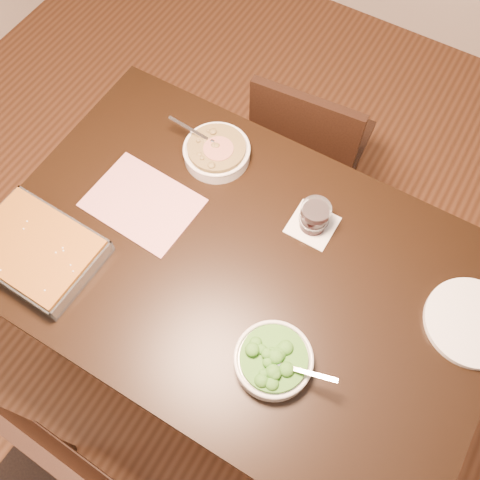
{
  "coord_description": "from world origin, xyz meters",
  "views": [
    {
      "loc": [
        0.31,
        -0.53,
        2.09
      ],
      "look_at": [
        -0.03,
        0.04,
        0.8
      ],
      "focal_mm": 40.0,
      "sensor_mm": 36.0,
      "label": 1
    }
  ],
  "objects_px": {
    "table": "(242,279)",
    "wine_tumbler": "(315,216)",
    "chair_far": "(308,146)",
    "broccoli_bowl": "(273,360)",
    "dinner_plate": "(472,322)",
    "baking_dish": "(36,250)",
    "stew_bowl": "(217,151)"
  },
  "relations": [
    {
      "from": "wine_tumbler",
      "to": "table",
      "type": "bearing_deg",
      "value": -117.51
    },
    {
      "from": "baking_dish",
      "to": "broccoli_bowl",
      "type": "bearing_deg",
      "value": 7.06
    },
    {
      "from": "stew_bowl",
      "to": "dinner_plate",
      "type": "height_order",
      "value": "stew_bowl"
    },
    {
      "from": "stew_bowl",
      "to": "baking_dish",
      "type": "xyz_separation_m",
      "value": [
        -0.25,
        -0.54,
        0.0
      ]
    },
    {
      "from": "wine_tumbler",
      "to": "stew_bowl",
      "type": "bearing_deg",
      "value": 169.98
    },
    {
      "from": "baking_dish",
      "to": "dinner_plate",
      "type": "relative_size",
      "value": 1.41
    },
    {
      "from": "stew_bowl",
      "to": "wine_tumbler",
      "type": "height_order",
      "value": "wine_tumbler"
    },
    {
      "from": "broccoli_bowl",
      "to": "wine_tumbler",
      "type": "height_order",
      "value": "wine_tumbler"
    },
    {
      "from": "table",
      "to": "wine_tumbler",
      "type": "height_order",
      "value": "wine_tumbler"
    },
    {
      "from": "dinner_plate",
      "to": "stew_bowl",
      "type": "bearing_deg",
      "value": 172.37
    },
    {
      "from": "broccoli_bowl",
      "to": "dinner_plate",
      "type": "distance_m",
      "value": 0.53
    },
    {
      "from": "wine_tumbler",
      "to": "dinner_plate",
      "type": "xyz_separation_m",
      "value": [
        0.49,
        -0.05,
        -0.04
      ]
    },
    {
      "from": "stew_bowl",
      "to": "baking_dish",
      "type": "height_order",
      "value": "stew_bowl"
    },
    {
      "from": "broccoli_bowl",
      "to": "wine_tumbler",
      "type": "distance_m",
      "value": 0.42
    },
    {
      "from": "table",
      "to": "broccoli_bowl",
      "type": "distance_m",
      "value": 0.31
    },
    {
      "from": "wine_tumbler",
      "to": "dinner_plate",
      "type": "relative_size",
      "value": 0.38
    },
    {
      "from": "broccoli_bowl",
      "to": "chair_far",
      "type": "height_order",
      "value": "broccoli_bowl"
    },
    {
      "from": "broccoli_bowl",
      "to": "baking_dish",
      "type": "distance_m",
      "value": 0.71
    },
    {
      "from": "broccoli_bowl",
      "to": "chair_far",
      "type": "xyz_separation_m",
      "value": [
        -0.31,
        0.86,
        -0.32
      ]
    },
    {
      "from": "broccoli_bowl",
      "to": "wine_tumbler",
      "type": "relative_size",
      "value": 2.4
    },
    {
      "from": "table",
      "to": "wine_tumbler",
      "type": "xyz_separation_m",
      "value": [
        0.11,
        0.21,
        0.15
      ]
    },
    {
      "from": "stew_bowl",
      "to": "wine_tumbler",
      "type": "xyz_separation_m",
      "value": [
        0.36,
        -0.06,
        0.02
      ]
    },
    {
      "from": "stew_bowl",
      "to": "chair_far",
      "type": "xyz_separation_m",
      "value": [
        0.15,
        0.39,
        -0.32
      ]
    },
    {
      "from": "wine_tumbler",
      "to": "chair_far",
      "type": "relative_size",
      "value": 0.11
    },
    {
      "from": "baking_dish",
      "to": "chair_far",
      "type": "relative_size",
      "value": 0.42
    },
    {
      "from": "broccoli_bowl",
      "to": "baking_dish",
      "type": "xyz_separation_m",
      "value": [
        -0.71,
        -0.07,
        0.0
      ]
    },
    {
      "from": "dinner_plate",
      "to": "wine_tumbler",
      "type": "bearing_deg",
      "value": 174.14
    },
    {
      "from": "broccoli_bowl",
      "to": "baking_dish",
      "type": "relative_size",
      "value": 0.65
    },
    {
      "from": "table",
      "to": "dinner_plate",
      "type": "xyz_separation_m",
      "value": [
        0.6,
        0.16,
        0.1
      ]
    },
    {
      "from": "stew_bowl",
      "to": "broccoli_bowl",
      "type": "xyz_separation_m",
      "value": [
        0.46,
        -0.47,
        -0.0
      ]
    },
    {
      "from": "chair_far",
      "to": "table",
      "type": "bearing_deg",
      "value": 93.68
    },
    {
      "from": "broccoli_bowl",
      "to": "chair_far",
      "type": "bearing_deg",
      "value": 109.79
    }
  ]
}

